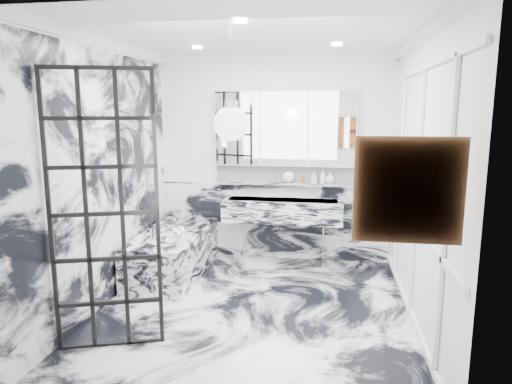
% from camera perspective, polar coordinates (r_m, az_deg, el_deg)
% --- Properties ---
extents(floor, '(3.60, 3.60, 0.00)m').
position_cam_1_polar(floor, '(4.95, -0.42, -14.49)').
color(floor, silver).
rests_on(floor, ground).
extents(ceiling, '(3.60, 3.60, 0.00)m').
position_cam_1_polar(ceiling, '(4.55, -0.47, 19.46)').
color(ceiling, white).
rests_on(ceiling, wall_back).
extents(wall_back, '(3.60, 0.00, 3.60)m').
position_cam_1_polar(wall_back, '(6.31, 2.27, 4.15)').
color(wall_back, white).
rests_on(wall_back, floor).
extents(wall_front, '(3.60, 0.00, 3.60)m').
position_cam_1_polar(wall_front, '(2.82, -6.53, -3.64)').
color(wall_front, white).
rests_on(wall_front, floor).
extents(wall_left, '(0.00, 3.60, 3.60)m').
position_cam_1_polar(wall_left, '(5.06, -18.64, 2.08)').
color(wall_left, white).
rests_on(wall_left, floor).
extents(wall_right, '(0.00, 3.60, 3.60)m').
position_cam_1_polar(wall_right, '(4.56, 19.79, 1.18)').
color(wall_right, white).
rests_on(wall_right, floor).
extents(marble_clad_back, '(3.18, 0.05, 1.05)m').
position_cam_1_polar(marble_clad_back, '(6.44, 2.18, -3.64)').
color(marble_clad_back, silver).
rests_on(marble_clad_back, floor).
extents(marble_clad_left, '(0.02, 3.56, 2.68)m').
position_cam_1_polar(marble_clad_left, '(5.06, -18.45, 1.41)').
color(marble_clad_left, silver).
rests_on(marble_clad_left, floor).
extents(panel_molding, '(0.03, 3.40, 2.30)m').
position_cam_1_polar(panel_molding, '(4.58, 19.47, -0.05)').
color(panel_molding, white).
rests_on(panel_molding, floor).
extents(soap_bottle_a, '(0.09, 0.09, 0.20)m').
position_cam_1_polar(soap_bottle_a, '(6.20, 8.36, 1.98)').
color(soap_bottle_a, '#8C5919').
rests_on(soap_bottle_a, ledge).
extents(soap_bottle_b, '(0.08, 0.08, 0.16)m').
position_cam_1_polar(soap_bottle_b, '(6.21, 7.30, 1.82)').
color(soap_bottle_b, '#4C4C51').
rests_on(soap_bottle_b, ledge).
extents(soap_bottle_c, '(0.14, 0.14, 0.16)m').
position_cam_1_polar(soap_bottle_c, '(6.21, 9.23, 1.76)').
color(soap_bottle_c, silver).
rests_on(soap_bottle_c, ledge).
extents(face_pot, '(0.16, 0.16, 0.16)m').
position_cam_1_polar(face_pot, '(6.23, 4.09, 1.87)').
color(face_pot, white).
rests_on(face_pot, ledge).
extents(amber_bottle, '(0.04, 0.04, 0.10)m').
position_cam_1_polar(amber_bottle, '(6.22, 5.84, 1.60)').
color(amber_bottle, '#8C5919').
rests_on(amber_bottle, ledge).
extents(flower_vase, '(0.07, 0.07, 0.12)m').
position_cam_1_polar(flower_vase, '(5.16, -9.60, -6.34)').
color(flower_vase, silver).
rests_on(flower_vase, bathtub).
extents(crittall_door, '(0.85, 0.32, 2.40)m').
position_cam_1_polar(crittall_door, '(4.08, -18.42, -2.60)').
color(crittall_door, black).
rests_on(crittall_door, floor).
extents(artwork, '(0.52, 0.05, 0.52)m').
position_cam_1_polar(artwork, '(2.75, 18.50, 0.20)').
color(artwork, '#C55914').
rests_on(artwork, wall_front).
extents(pendant_light, '(0.26, 0.26, 0.26)m').
position_cam_1_polar(pendant_light, '(3.42, -3.14, 8.52)').
color(pendant_light, white).
rests_on(pendant_light, ceiling).
extents(trough_sink, '(1.60, 0.45, 0.30)m').
position_cam_1_polar(trough_sink, '(6.16, 3.34, -2.33)').
color(trough_sink, silver).
rests_on(trough_sink, wall_back).
extents(ledge, '(1.90, 0.14, 0.04)m').
position_cam_1_polar(ledge, '(6.26, 3.52, 1.04)').
color(ledge, silver).
rests_on(ledge, wall_back).
extents(subway_tile, '(1.90, 0.03, 0.23)m').
position_cam_1_polar(subway_tile, '(6.30, 3.59, 2.34)').
color(subway_tile, white).
rests_on(subway_tile, wall_back).
extents(mirror_cabinet, '(1.90, 0.16, 1.00)m').
position_cam_1_polar(mirror_cabinet, '(6.19, 3.60, 7.91)').
color(mirror_cabinet, white).
rests_on(mirror_cabinet, wall_back).
extents(sconce_left, '(0.07, 0.07, 0.40)m').
position_cam_1_polar(sconce_left, '(6.23, -4.08, 7.56)').
color(sconce_left, white).
rests_on(sconce_left, mirror_cabinet).
extents(sconce_right, '(0.07, 0.07, 0.40)m').
position_cam_1_polar(sconce_right, '(6.07, 11.30, 7.31)').
color(sconce_right, white).
rests_on(sconce_right, mirror_cabinet).
extents(bathtub, '(0.75, 1.65, 0.55)m').
position_cam_1_polar(bathtub, '(5.94, -10.31, -7.51)').
color(bathtub, silver).
rests_on(bathtub, floor).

